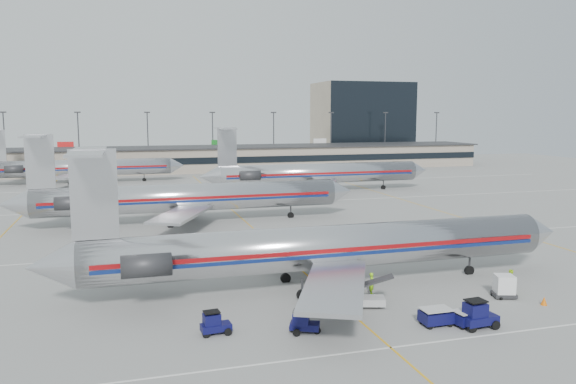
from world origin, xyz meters
name	(u,v)px	position (x,y,z in m)	size (l,w,h in m)	color
ground	(302,271)	(0.00, 0.00, 0.00)	(260.00, 260.00, 0.00)	gray
apron_markings	(275,247)	(0.00, 10.00, 0.01)	(160.00, 0.15, 0.02)	silver
terminal	(187,159)	(0.00, 97.97, 3.16)	(162.00, 17.00, 6.25)	gray
light_mast_row	(181,136)	(0.00, 112.00, 8.58)	(163.60, 0.40, 15.28)	#38383D
distant_building	(362,121)	(62.00, 128.00, 12.50)	(30.00, 20.00, 25.00)	tan
jet_foreground	(316,247)	(-0.48, -5.24, 3.50)	(46.08, 27.14, 12.06)	silver
jet_second_row	(184,197)	(-8.11, 26.56, 3.53)	(46.48, 27.37, 12.17)	silver
jet_third_row	(315,173)	(18.79, 50.72, 3.58)	(45.09, 27.73, 12.33)	silver
jet_back_row	(80,168)	(-24.61, 77.61, 3.35)	(42.17, 25.94, 11.53)	silver
tug_left	(214,324)	(-10.23, -12.79, 0.73)	(2.07, 1.18, 1.61)	#0B0B3D
tug_center	(303,323)	(-4.51, -14.19, 0.72)	(2.17, 1.70, 1.58)	#0B0B3D
tug_right	(477,315)	(7.09, -16.75, 0.92)	(2.57, 1.43, 2.02)	#0B0B3D
cart_inner	(467,318)	(6.71, -16.14, 0.58)	(2.11, 1.60, 1.09)	#0B0B3D
cart_outer	(436,316)	(4.71, -15.43, 0.63)	(2.09, 1.43, 1.18)	#0B0B3D
uld_container	(504,286)	(13.09, -11.66, 0.91)	(2.06, 1.87, 1.80)	#2D2D30
belt_loader	(360,298)	(1.16, -10.50, 0.66)	(4.79, 2.51, 2.45)	#ABABAB
ramp_worker_near	(372,284)	(3.28, -8.09, 0.91)	(0.66, 0.43, 1.81)	#8EE015
ramp_worker_far	(511,281)	(14.33, -10.90, 0.98)	(0.95, 0.74, 1.95)	#B8EC16
cone_right	(544,301)	(14.84, -14.10, 0.33)	(0.48, 0.48, 0.66)	#E46207
cone_left	(215,316)	(-9.73, -10.17, 0.32)	(0.47, 0.47, 0.64)	#E46207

